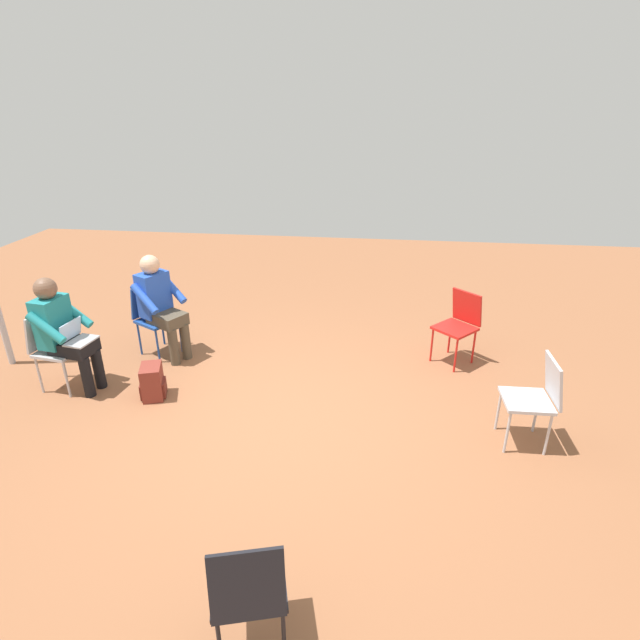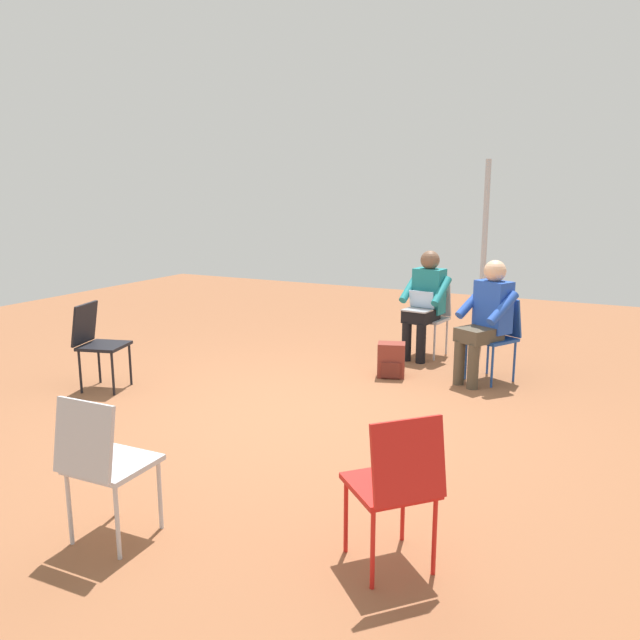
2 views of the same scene
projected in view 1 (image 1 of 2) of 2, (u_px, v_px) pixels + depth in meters
The scene contains 9 objects.
ground_plane at pixel (277, 423), 4.79m from camera, with size 14.00×14.00×0.00m, color brown.
chair_northeast at pixel (459, 322), 5.75m from camera, with size 0.58×0.59×0.85m.
chair_northwest at pixel (153, 314), 5.95m from camera, with size 0.57×0.55×0.85m.
chair_south at pixel (249, 587), 2.63m from camera, with size 0.49×0.53×0.85m.
chair_east at pixel (536, 395), 4.33m from camera, with size 0.45×0.41×0.85m.
chair_west at pixel (53, 345), 5.22m from camera, with size 0.49×0.45×0.85m.
person_with_laptop at pixel (63, 330), 5.10m from camera, with size 0.56×0.54×1.24m.
person_in_blue at pixel (160, 302), 5.78m from camera, with size 0.62×0.62×1.24m.
backpack_near_laptop_user at pixel (153, 383), 5.15m from camera, with size 0.30×0.33×0.36m.
Camera 1 is at (0.90, -3.89, 2.86)m, focal length 28.00 mm.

